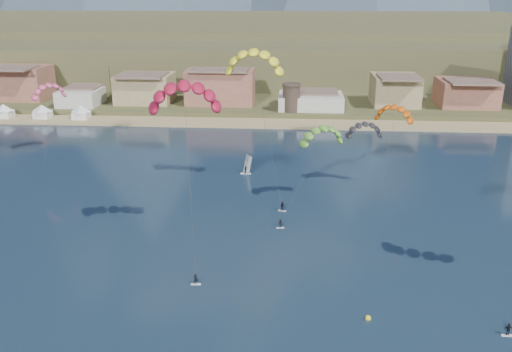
# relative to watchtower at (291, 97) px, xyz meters

# --- Properties ---
(beach) EXTENTS (2200.00, 12.00, 0.90)m
(beach) POSITION_rel_watchtower_xyz_m (-5.00, -8.00, -6.12)
(beach) COLOR tan
(beach) RESTS_ON ground
(land) EXTENTS (2200.00, 900.00, 4.00)m
(land) POSITION_rel_watchtower_xyz_m (-5.00, 446.00, -6.37)
(land) COLOR brown
(land) RESTS_ON ground
(foothills) EXTENTS (940.00, 210.00, 18.00)m
(foothills) POSITION_rel_watchtower_xyz_m (17.39, 118.47, 2.71)
(foothills) COLOR brown
(foothills) RESTS_ON ground
(town) EXTENTS (400.00, 24.00, 12.00)m
(town) POSITION_rel_watchtower_xyz_m (-45.00, 8.00, 1.63)
(town) COLOR silver
(town) RESTS_ON ground
(watchtower) EXTENTS (5.82, 5.82, 8.60)m
(watchtower) POSITION_rel_watchtower_xyz_m (0.00, 0.00, 0.00)
(watchtower) COLOR #47382D
(watchtower) RESTS_ON ground
(beach_tents) EXTENTS (43.40, 6.40, 5.00)m
(beach_tents) POSITION_rel_watchtower_xyz_m (-81.25, -8.00, -2.66)
(beach_tents) COLOR white
(beach_tents) RESTS_ON ground
(kitesurfer_red) EXTENTS (12.00, 16.47, 28.34)m
(kitesurfer_red) POSITION_rel_watchtower_xyz_m (-15.20, -86.64, 18.20)
(kitesurfer_red) COLOR silver
(kitesurfer_red) RESTS_ON ground
(kitesurfer_yellow) EXTENTS (12.62, 13.34, 29.58)m
(kitesurfer_yellow) POSITION_rel_watchtower_xyz_m (-6.69, -62.56, 19.88)
(kitesurfer_yellow) COLOR silver
(kitesurfer_yellow) RESTS_ON ground
(kitesurfer_green) EXTENTS (12.46, 14.82, 18.39)m
(kitesurfer_green) POSITION_rel_watchtower_xyz_m (6.04, -69.12, 7.61)
(kitesurfer_green) COLOR silver
(kitesurfer_green) RESTS_ON ground
(distant_kite_pink) EXTENTS (8.31, 8.16, 19.06)m
(distant_kite_pink) POSITION_rel_watchtower_xyz_m (-56.28, -42.26, 9.89)
(distant_kite_pink) COLOR #262626
(distant_kite_pink) RESTS_ON ground
(distant_kite_dark) EXTENTS (8.01, 6.02, 15.49)m
(distant_kite_dark) POSITION_rel_watchtower_xyz_m (14.93, -58.98, 6.20)
(distant_kite_dark) COLOR #262626
(distant_kite_dark) RESTS_ON ground
(distant_kite_orange) EXTENTS (8.49, 7.14, 18.96)m
(distant_kite_orange) POSITION_rel_watchtower_xyz_m (20.27, -59.99, 9.91)
(distant_kite_orange) COLOR #262626
(distant_kite_orange) RESTS_ON ground
(windsurfer) EXTENTS (2.35, 2.55, 4.15)m
(windsurfer) POSITION_rel_watchtower_xyz_m (-9.16, -52.74, -5.05)
(windsurfer) COLOR silver
(windsurfer) RESTS_ON ground
(buoy) EXTENTS (0.76, 0.76, 0.76)m
(buoy) POSITION_rel_watchtower_xyz_m (10.75, -106.19, -6.24)
(buoy) COLOR yellow
(buoy) RESTS_ON ground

